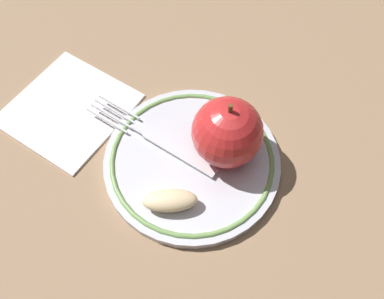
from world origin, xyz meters
name	(u,v)px	position (x,y,z in m)	size (l,w,h in m)	color
ground_plane	(204,154)	(0.00, 0.00, 0.00)	(2.00, 2.00, 0.00)	#927153
plate	(192,161)	(0.01, 0.02, 0.01)	(0.21, 0.21, 0.01)	silver
apple_red_whole	(227,134)	(-0.02, 0.00, 0.05)	(0.08, 0.08, 0.09)	red
apple_slice_front	(170,200)	(0.03, 0.08, 0.02)	(0.06, 0.03, 0.02)	beige
fork	(155,138)	(0.06, 0.00, 0.02)	(0.17, 0.09, 0.00)	silver
napkin_folded	(68,108)	(0.18, -0.04, 0.00)	(0.14, 0.14, 0.01)	white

